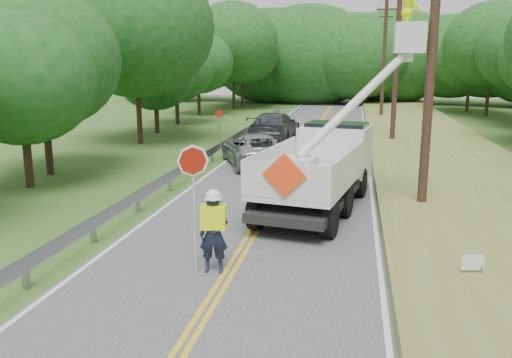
# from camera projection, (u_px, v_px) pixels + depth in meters

# --- Properties ---
(ground) EXTENTS (140.00, 140.00, 0.00)m
(ground) POSITION_uv_depth(u_px,v_px,m) (196.00, 328.00, 9.59)
(ground) COLOR #3C5E22
(ground) RESTS_ON ground
(road) EXTENTS (7.20, 96.00, 0.03)m
(road) POSITION_uv_depth(u_px,v_px,m) (290.00, 173.00, 23.02)
(road) COLOR #48474A
(road) RESTS_ON ground
(guardrail) EXTENTS (0.18, 48.00, 0.77)m
(guardrail) POSITION_uv_depth(u_px,v_px,m) (207.00, 155.00, 24.50)
(guardrail) COLOR gray
(guardrail) RESTS_ON ground
(utility_poles) EXTENTS (1.60, 43.30, 10.00)m
(utility_poles) POSITION_uv_depth(u_px,v_px,m) (408.00, 52.00, 23.87)
(utility_poles) COLOR black
(utility_poles) RESTS_ON ground
(tall_grass_verge) EXTENTS (7.00, 96.00, 0.30)m
(tall_grass_verge) POSITION_uv_depth(u_px,v_px,m) (459.00, 177.00, 21.71)
(tall_grass_verge) COLOR olive
(tall_grass_verge) RESTS_ON ground
(treeline_left) EXTENTS (9.69, 53.03, 10.95)m
(treeline_left) POSITION_uv_depth(u_px,v_px,m) (180.00, 48.00, 38.67)
(treeline_left) COLOR #332319
(treeline_left) RESTS_ON ground
(treeline_horizon) EXTENTS (56.35, 14.62, 12.29)m
(treeline_horizon) POSITION_uv_depth(u_px,v_px,m) (346.00, 57.00, 62.03)
(treeline_horizon) COLOR #104818
(treeline_horizon) RESTS_ON ground
(flagger) EXTENTS (1.13, 0.51, 2.97)m
(flagger) POSITION_uv_depth(u_px,v_px,m) (213.00, 228.00, 11.93)
(flagger) COLOR #191E33
(flagger) RESTS_ON road
(bucket_truck) EXTENTS (5.03, 7.71, 7.16)m
(bucket_truck) POSITION_uv_depth(u_px,v_px,m) (330.00, 157.00, 17.96)
(bucket_truck) COLOR black
(bucket_truck) RESTS_ON road
(suv_silver) EXTENTS (4.41, 5.97, 1.51)m
(suv_silver) POSITION_uv_depth(u_px,v_px,m) (254.00, 149.00, 24.86)
(suv_silver) COLOR #A3A6AA
(suv_silver) RESTS_ON road
(suv_darkgrey) EXTENTS (2.83, 6.10, 1.73)m
(suv_darkgrey) POSITION_uv_depth(u_px,v_px,m) (274.00, 126.00, 32.94)
(suv_darkgrey) COLOR #3E4247
(suv_darkgrey) RESTS_ON road
(stop_sign_permanent) EXTENTS (0.46, 0.14, 2.18)m
(stop_sign_permanent) POSITION_uv_depth(u_px,v_px,m) (219.00, 123.00, 29.76)
(stop_sign_permanent) COLOR gray
(stop_sign_permanent) RESTS_ON ground
(yard_sign) EXTENTS (0.48, 0.14, 0.70)m
(yard_sign) POSITION_uv_depth(u_px,v_px,m) (473.00, 264.00, 11.33)
(yard_sign) COLOR white
(yard_sign) RESTS_ON ground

